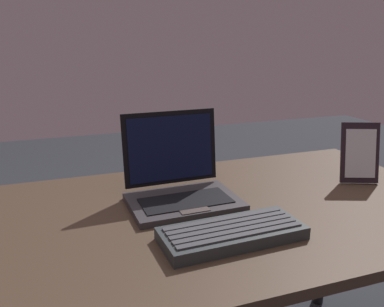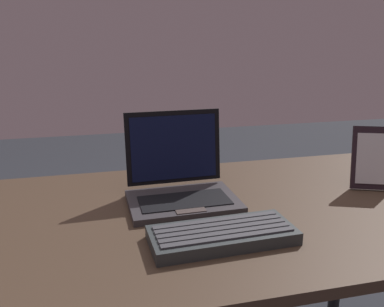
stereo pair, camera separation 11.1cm
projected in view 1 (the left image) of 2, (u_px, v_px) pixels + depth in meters
desk at (175, 237)px, 1.09m from camera, size 1.67×0.80×0.71m
laptop_front at (180, 184)px, 1.15m from camera, size 0.31×0.25×0.25m
external_keyboard at (232, 233)px, 0.94m from camera, size 0.34×0.15×0.03m
photo_frame at (360, 153)px, 1.29m from camera, size 0.13×0.09×0.20m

